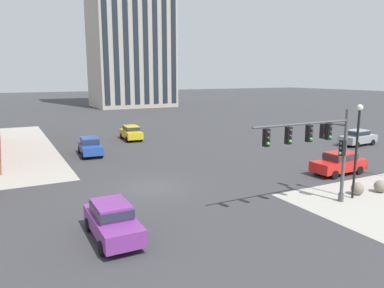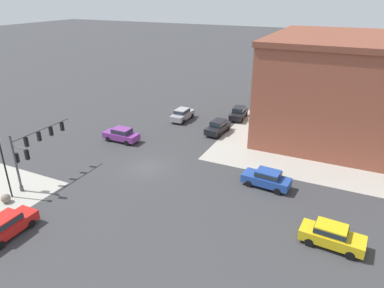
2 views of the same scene
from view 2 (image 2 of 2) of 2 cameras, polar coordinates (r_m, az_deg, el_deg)
ground_plane at (r=36.34m, az=-7.43°, el=-3.82°), size 320.00×320.00×0.00m
sidewalk_far_corner at (r=49.71m, az=26.26°, el=1.58°), size 32.00×32.00×0.02m
traffic_signal_main at (r=34.90m, az=-24.90°, el=-0.56°), size 6.84×2.09×5.51m
bollard_sphere_curb_a at (r=34.21m, az=-28.35°, el=-7.89°), size 0.80×0.80×0.80m
street_lamp_corner_near at (r=33.46m, az=-28.64°, el=-2.48°), size 0.36×0.36×5.73m
car_main_northbound_near at (r=27.24m, az=22.02°, el=-13.72°), size 2.12×4.51×1.68m
car_main_northbound_far at (r=50.04m, az=7.71°, el=5.17°), size 4.52×2.15×1.68m
car_main_southbound_far at (r=32.91m, az=12.23°, el=-5.51°), size 2.15×4.53×1.68m
car_cross_eastbound at (r=44.50m, az=4.31°, el=2.92°), size 4.52×2.15×1.68m
car_cross_westbound at (r=29.67m, az=-28.27°, el=-11.66°), size 4.43×1.95×1.68m
car_parked_curb at (r=42.76m, az=-11.55°, el=1.60°), size 1.91×4.41×1.68m
car_main_mid at (r=49.00m, az=-1.61°, el=4.97°), size 4.41×1.91×1.68m
storefront_block_near_corner at (r=47.16m, az=24.35°, el=8.62°), size 20.75×19.12×12.08m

